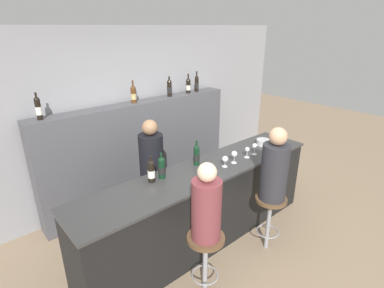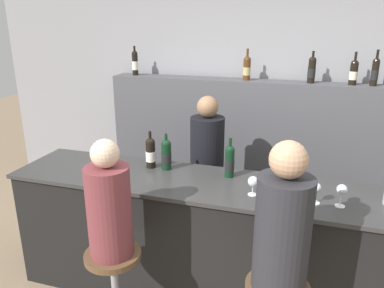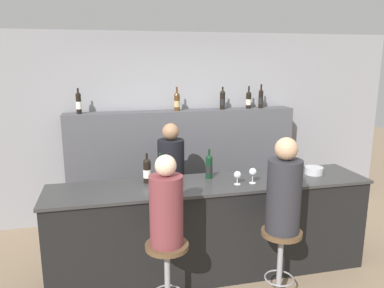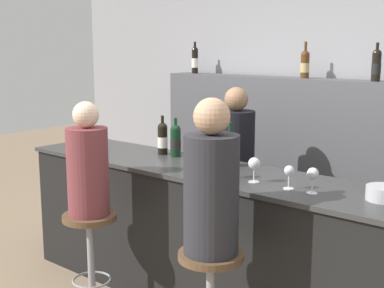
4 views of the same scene
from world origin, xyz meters
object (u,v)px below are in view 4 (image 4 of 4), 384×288
object	(u,v)px
wine_glass_3	(313,175)
bartender	(235,185)
wine_bottle_backbar_2	(376,65)
wine_glass_1	(254,164)
wine_bottle_counter_1	(176,140)
metal_bowl	(384,193)
guest_seated_right	(211,186)
bar_stool_left	(90,236)
bar_stool_right	(211,279)
wine_bottle_counter_0	(163,138)
wine_glass_2	(289,172)
wine_bottle_backbar_0	(195,60)
wine_glass_0	(233,164)
guest_seated_left	(88,166)
wine_bottle_counter_2	(230,148)
wine_bottle_backbar_1	(305,64)

from	to	relation	value
wine_glass_3	bartender	distance (m)	1.42
wine_bottle_backbar_2	wine_glass_1	size ratio (longest dim) A/B	1.94
wine_bottle_counter_1	wine_bottle_backbar_2	size ratio (longest dim) A/B	0.98
metal_bowl	guest_seated_right	xyz separation A→B (m)	(-0.70, -0.66, 0.06)
metal_bowl	guest_seated_right	bearing A→B (deg)	-136.49
wine_bottle_backbar_2	wine_glass_1	world-z (taller)	wine_bottle_backbar_2
bar_stool_left	bar_stool_right	world-z (taller)	same
wine_bottle_counter_0	bar_stool_left	world-z (taller)	wine_bottle_counter_0
wine_glass_2	bar_stool_left	bearing A→B (deg)	-156.57
wine_glass_1	bar_stool_right	distance (m)	0.78
bar_stool_left	bar_stool_right	distance (m)	1.06
metal_bowl	bartender	world-z (taller)	bartender
wine_bottle_counter_0	wine_bottle_counter_1	size ratio (longest dim) A/B	1.03
metal_bowl	bar_stool_right	xyz separation A→B (m)	(-0.70, -0.66, -0.48)
wine_bottle_backbar_0	bar_stool_left	distance (m)	2.46
wine_glass_0	guest_seated_left	distance (m)	0.98
wine_glass_2	metal_bowl	world-z (taller)	wine_glass_2
wine_bottle_counter_2	bartender	world-z (taller)	bartender
metal_bowl	guest_seated_right	distance (m)	0.97
wine_bottle_counter_1	guest_seated_left	size ratio (longest dim) A/B	0.39
bar_stool_left	guest_seated_right	world-z (taller)	guest_seated_right
wine_bottle_backbar_2	metal_bowl	bearing A→B (deg)	-65.61
bar_stool_right	wine_bottle_backbar_0	bearing A→B (deg)	131.75
wine_bottle_backbar_0	wine_glass_2	bearing A→B (deg)	-37.06
wine_bottle_counter_2	guest_seated_right	bearing A→B (deg)	-60.07
wine_bottle_backbar_1	wine_glass_1	distance (m)	1.68
wine_bottle_backbar_0	guest_seated_left	xyz separation A→B (m)	(0.76, -2.04, -0.65)
wine_glass_1	guest_seated_right	distance (m)	0.54
wine_bottle_backbar_1	guest_seated_left	xyz separation A→B (m)	(-0.50, -2.04, -0.63)
wine_bottle_backbar_1	wine_glass_1	bearing A→B (deg)	-72.20
wine_glass_3	bartender	world-z (taller)	bartender
wine_bottle_backbar_1	wine_glass_1	size ratio (longest dim) A/B	2.00
wine_bottle_backbar_2	guest_seated_right	size ratio (longest dim) A/B	0.36
wine_bottle_counter_2	wine_glass_0	xyz separation A→B (m)	(0.22, -0.27, -0.03)
wine_glass_1	bar_stool_left	distance (m)	1.25
wine_bottle_counter_0	bartender	size ratio (longest dim) A/B	0.20
wine_glass_1	wine_bottle_backbar_1	bearing A→B (deg)	107.80
wine_glass_0	guest_seated_left	bearing A→B (deg)	-146.85
wine_bottle_backbar_1	metal_bowl	xyz separation A→B (m)	(1.26, -1.37, -0.65)
wine_glass_1	guest_seated_right	xyz separation A→B (m)	(0.08, -0.53, -0.02)
wine_glass_2	wine_bottle_counter_1	bearing A→B (deg)	166.93
wine_glass_3	guest_seated_right	world-z (taller)	guest_seated_right
wine_bottle_counter_2	wine_glass_0	world-z (taller)	wine_bottle_counter_2
wine_bottle_backbar_2	wine_glass_2	distance (m)	1.62
wine_bottle_backbar_2	bar_stool_left	distance (m)	2.59
wine_glass_1	bar_stool_left	world-z (taller)	wine_glass_1
wine_glass_3	guest_seated_left	bearing A→B (deg)	-158.97
wine_bottle_counter_2	wine_bottle_backbar_2	xyz separation A→B (m)	(0.54, 1.24, 0.57)
wine_bottle_counter_1	metal_bowl	world-z (taller)	wine_bottle_counter_1
wine_bottle_backbar_1	wine_glass_3	size ratio (longest dim) A/B	2.06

